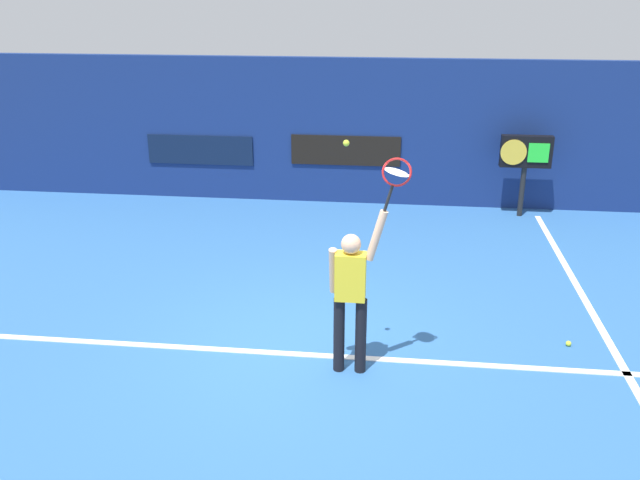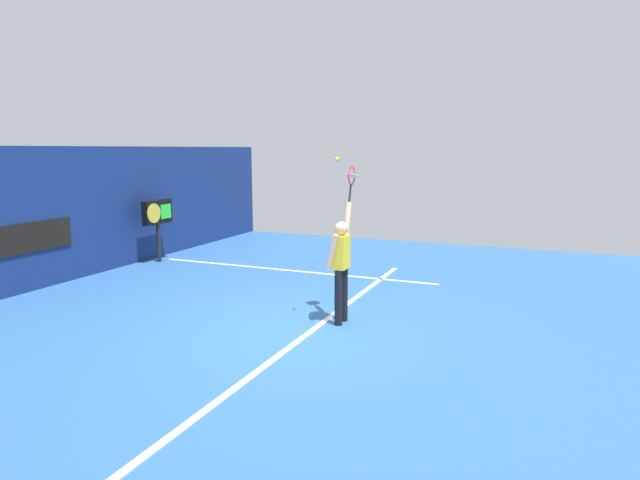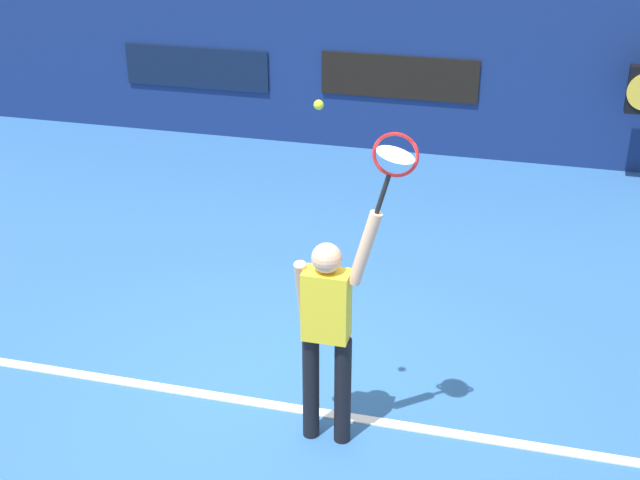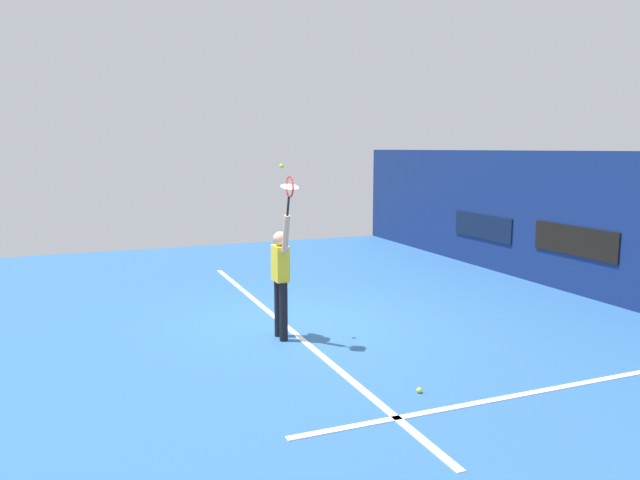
% 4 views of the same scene
% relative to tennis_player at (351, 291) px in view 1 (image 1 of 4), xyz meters
% --- Properties ---
extents(ground_plane, '(18.00, 18.00, 0.00)m').
position_rel_tennis_player_xyz_m(ground_plane, '(-0.59, 0.49, -1.01)').
color(ground_plane, '#2D609E').
extents(back_wall, '(18.00, 0.20, 2.90)m').
position_rel_tennis_player_xyz_m(back_wall, '(-0.59, 6.57, 0.44)').
color(back_wall, navy).
rests_on(back_wall, ground_plane).
extents(sponsor_banner_center, '(2.20, 0.03, 0.60)m').
position_rel_tennis_player_xyz_m(sponsor_banner_center, '(-0.59, 6.45, 0.08)').
color(sponsor_banner_center, black).
extents(sponsor_banner_portside, '(2.20, 0.03, 0.60)m').
position_rel_tennis_player_xyz_m(sponsor_banner_portside, '(-3.59, 6.45, 0.01)').
color(sponsor_banner_portside, '#0C1933').
extents(court_baseline, '(10.00, 0.10, 0.01)m').
position_rel_tennis_player_xyz_m(court_baseline, '(-0.59, 0.27, -1.00)').
color(court_baseline, white).
rests_on(court_baseline, ground_plane).
extents(court_sideline, '(0.10, 7.00, 0.01)m').
position_rel_tennis_player_xyz_m(court_sideline, '(3.20, 2.49, -1.00)').
color(court_sideline, white).
rests_on(court_sideline, ground_plane).
extents(tennis_player, '(0.64, 0.31, 1.98)m').
position_rel_tennis_player_xyz_m(tennis_player, '(0.00, 0.00, 0.00)').
color(tennis_player, black).
rests_on(tennis_player, ground_plane).
extents(tennis_racket, '(0.38, 0.27, 0.63)m').
position_rel_tennis_player_xyz_m(tennis_racket, '(0.45, -0.00, 1.36)').
color(tennis_racket, black).
extents(tennis_ball, '(0.07, 0.07, 0.07)m').
position_rel_tennis_player_xyz_m(tennis_ball, '(-0.08, 0.05, 1.67)').
color(tennis_ball, '#CCE033').
extents(scoreboard_clock, '(0.96, 0.20, 1.57)m').
position_rel_tennis_player_xyz_m(scoreboard_clock, '(2.86, 6.02, 0.20)').
color(scoreboard_clock, black).
rests_on(scoreboard_clock, ground_plane).
extents(spare_ball, '(0.07, 0.07, 0.07)m').
position_rel_tennis_player_xyz_m(spare_ball, '(2.67, 0.88, -0.98)').
color(spare_ball, '#CCE033').
rests_on(spare_ball, ground_plane).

